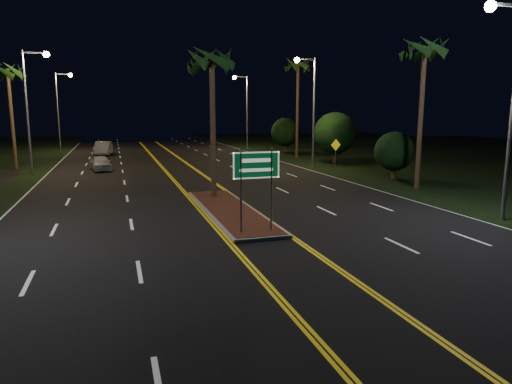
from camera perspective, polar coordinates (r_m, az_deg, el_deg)
name	(u,v)px	position (r m, az deg, el deg)	size (l,w,h in m)	color
ground	(282,257)	(14.98, 3.25, -8.15)	(120.00, 120.00, 0.00)	black
grass_right	(469,157)	(52.11, 25.13, 3.95)	(40.00, 110.00, 0.01)	black
median_island	(230,211)	(21.42, -3.31, -2.34)	(2.25, 10.25, 0.17)	gray
highway_sign	(256,173)	(17.03, 0.04, 2.38)	(1.80, 0.08, 3.20)	gray
streetlight_left_mid	(32,98)	(37.75, -26.24, 10.52)	(1.91, 0.44, 9.00)	gray
streetlight_left_far	(61,103)	(57.60, -23.21, 10.22)	(1.91, 0.44, 9.00)	gray
streetlight_right_near	(507,87)	(21.90, 28.92, 11.40)	(1.91, 0.44, 9.00)	gray
streetlight_right_mid	(310,99)	(38.63, 6.75, 11.43)	(1.91, 0.44, 9.00)	gray
streetlight_right_far	(244,103)	(57.49, -1.50, 11.02)	(1.91, 0.44, 9.00)	gray
palm_median	(212,60)	(24.48, -5.55, 16.10)	(2.40, 2.40, 8.30)	#382819
palm_left_far	(7,72)	(42.16, -28.64, 13.03)	(2.40, 2.40, 8.80)	#382819
palm_right_near	(425,49)	(29.38, 20.37, 16.36)	(2.40, 2.40, 9.30)	#382819
palm_right_far	(298,66)	(47.05, 5.28, 15.45)	(2.40, 2.40, 10.30)	#382819
shrub_near	(394,151)	(33.11, 16.88, 4.89)	(2.70, 2.70, 3.30)	#382819
shrub_mid	(335,133)	(41.93, 9.82, 7.24)	(3.78, 3.78, 4.62)	#382819
shrub_far	(285,132)	(52.84, 3.66, 7.49)	(3.24, 3.24, 3.96)	#382819
car_near	(100,162)	(38.59, -18.88, 3.61)	(1.83, 4.28, 1.43)	#B2B2B9
car_far	(103,147)	(52.43, -18.57, 5.34)	(2.18, 5.08, 1.69)	#B6B7C0
warning_sign	(336,149)	(39.58, 9.93, 5.33)	(0.98, 0.22, 2.36)	gray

